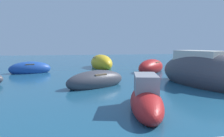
% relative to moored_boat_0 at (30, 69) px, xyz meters
% --- Properties ---
extents(moored_boat_0, '(3.30, 1.88, 1.16)m').
position_rel_moored_boat_0_xyz_m(moored_boat_0, '(0.00, 0.00, 0.00)').
color(moored_boat_0, '#1E479E').
rests_on(moored_boat_0, ground).
extents(moored_boat_1, '(3.59, 3.59, 1.33)m').
position_rel_moored_boat_0_xyz_m(moored_boat_1, '(9.57, -1.24, 0.04)').
color(moored_boat_1, '#B21E1E').
rests_on(moored_boat_1, ground).
extents(moored_boat_2, '(2.83, 4.26, 1.94)m').
position_rel_moored_boat_0_xyz_m(moored_boat_2, '(14.92, -0.93, 0.19)').
color(moored_boat_2, gold).
rests_on(moored_boat_2, ground).
extents(moored_boat_3, '(4.05, 6.53, 2.40)m').
position_rel_moored_boat_0_xyz_m(moored_boat_3, '(10.31, -7.20, 0.36)').
color(moored_boat_3, '#3F3F47').
rests_on(moored_boat_3, ground).
extents(moored_boat_4, '(2.22, 4.52, 1.62)m').
position_rel_moored_boat_0_xyz_m(moored_boat_4, '(6.04, 2.62, 0.13)').
color(moored_boat_4, gold).
rests_on(moored_boat_4, ground).
extents(moored_boat_6, '(1.93, 3.62, 1.41)m').
position_rel_moored_boat_0_xyz_m(moored_boat_6, '(5.57, -10.59, 0.04)').
color(moored_boat_6, '#B21E1E').
rests_on(moored_boat_6, ground).
extents(moored_boat_7, '(3.64, 2.68, 1.12)m').
position_rel_moored_boat_0_xyz_m(moored_boat_7, '(4.40, -6.31, -0.01)').
color(moored_boat_7, '#3F3F47').
rests_on(moored_boat_7, ground).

